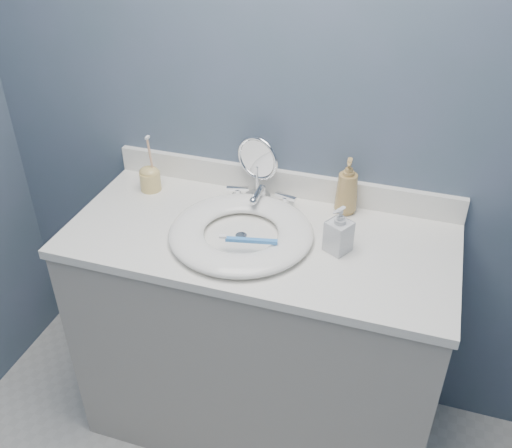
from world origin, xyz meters
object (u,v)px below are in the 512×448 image
at_px(makeup_mirror, 258,165).
at_px(soap_bottle_clear, 339,229).
at_px(toothbrush_holder, 150,178).
at_px(soap_bottle_amber, 347,186).

height_order(makeup_mirror, soap_bottle_clear, makeup_mirror).
xyz_separation_m(makeup_mirror, toothbrush_holder, (-0.38, -0.06, -0.08)).
height_order(soap_bottle_amber, soap_bottle_clear, soap_bottle_amber).
height_order(makeup_mirror, toothbrush_holder, makeup_mirror).
distance_m(soap_bottle_amber, soap_bottle_clear, 0.22).
distance_m(makeup_mirror, toothbrush_holder, 0.39).
distance_m(soap_bottle_amber, toothbrush_holder, 0.68).
bearing_deg(soap_bottle_amber, soap_bottle_clear, -89.73).
distance_m(makeup_mirror, soap_bottle_clear, 0.39).
bearing_deg(soap_bottle_amber, makeup_mirror, 176.91).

